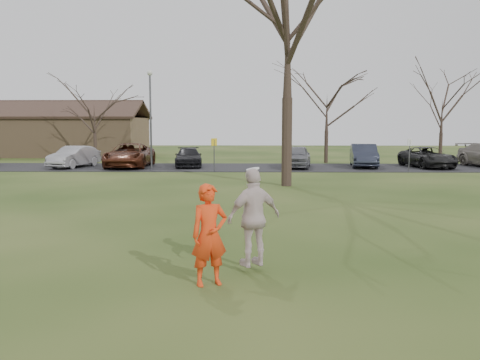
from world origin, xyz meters
name	(u,v)px	position (x,y,z in m)	size (l,w,h in m)	color
ground	(235,281)	(0.00, 0.00, 0.00)	(120.00, 120.00, 0.00)	#1E380F
parking_strip	(247,167)	(0.00, 25.00, 0.02)	(62.00, 6.50, 0.04)	black
player_defender	(209,235)	(-0.47, -0.26, 0.95)	(0.69, 0.45, 1.90)	#F23D13
car_1	(74,157)	(-11.66, 24.63, 0.76)	(1.52, 4.35, 1.43)	#9E9DA2
car_2	(130,155)	(-7.96, 24.89, 0.84)	(2.67, 5.79, 1.61)	#4F2212
car_3	(188,157)	(-4.02, 25.41, 0.68)	(1.78, 4.39, 1.27)	black
car_4	(297,156)	(3.34, 24.76, 0.79)	(1.76, 4.39, 1.49)	slate
car_5	(364,155)	(7.97, 25.45, 0.82)	(1.64, 4.71, 1.55)	#272B3A
car_6	(427,157)	(12.17, 25.08, 0.72)	(2.27, 4.93, 1.37)	black
catching_play	(254,217)	(0.36, 0.60, 1.12)	(1.25, 0.99, 1.99)	beige
building	(35,135)	(-20.00, 38.00, 1.93)	(20.60, 8.50, 5.14)	#8C6D4C
lamp_post	(150,108)	(-6.00, 22.50, 3.97)	(0.34, 0.34, 6.27)	#47474C
sign_yellow	(214,148)	(-2.00, 22.00, 1.45)	(0.35, 0.35, 2.08)	#47474C
sign_white	(410,149)	(10.00, 22.00, 1.45)	(0.35, 0.35, 2.08)	#47474C
big_tree	(288,37)	(2.00, 15.00, 7.00)	(9.00, 9.00, 14.00)	#352821
small_tree_row	(305,112)	(4.38, 30.06, 3.89)	(55.00, 5.90, 8.50)	#352821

